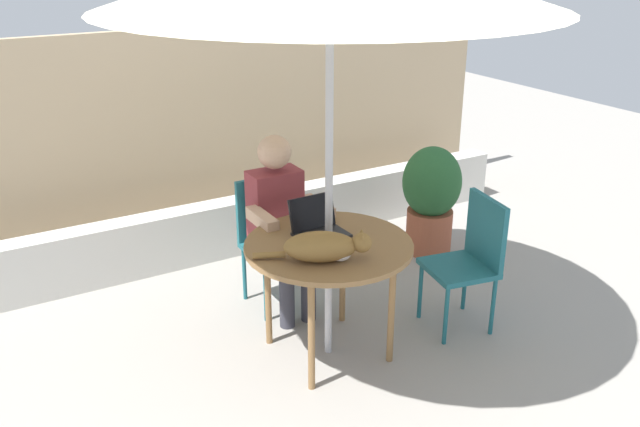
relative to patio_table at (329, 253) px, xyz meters
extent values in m
plane|color=gray|center=(0.00, 0.00, -0.68)|extent=(14.00, 14.00, 0.00)
cube|color=tan|center=(0.00, 2.29, 0.18)|extent=(5.97, 0.08, 1.72)
cube|color=beige|center=(0.00, 1.62, -0.45)|extent=(5.38, 0.20, 0.45)
cylinder|color=olive|center=(0.00, 0.00, 0.05)|extent=(0.99, 0.99, 0.03)
cylinder|color=olive|center=(0.27, 0.27, -0.32)|extent=(0.04, 0.04, 0.71)
cylinder|color=olive|center=(-0.27, 0.27, -0.32)|extent=(0.04, 0.04, 0.71)
cylinder|color=olive|center=(-0.27, -0.27, -0.32)|extent=(0.04, 0.04, 0.71)
cylinder|color=olive|center=(0.27, -0.27, -0.32)|extent=(0.04, 0.04, 0.71)
cylinder|color=#B7B7BC|center=(0.00, 0.00, 0.43)|extent=(0.04, 0.04, 2.21)
cube|color=#1E606B|center=(0.00, 0.69, -0.25)|extent=(0.40, 0.40, 0.04)
cube|color=#1E606B|center=(0.00, 0.87, -0.02)|extent=(0.40, 0.04, 0.44)
cylinder|color=#1E606B|center=(0.17, 0.86, -0.47)|extent=(0.03, 0.03, 0.40)
cylinder|color=#1E606B|center=(-0.17, 0.86, -0.47)|extent=(0.03, 0.03, 0.40)
cylinder|color=#1E606B|center=(-0.17, 0.52, -0.47)|extent=(0.03, 0.03, 0.40)
cylinder|color=#1E606B|center=(0.17, 0.52, -0.47)|extent=(0.03, 0.03, 0.40)
cube|color=#1E606B|center=(0.87, -0.16, -0.25)|extent=(0.47, 0.47, 0.04)
cube|color=#1E606B|center=(1.05, -0.19, -0.02)|extent=(0.11, 0.40, 0.44)
cylinder|color=#1E606B|center=(1.01, -0.36, -0.47)|extent=(0.03, 0.03, 0.40)
cylinder|color=#1E606B|center=(1.07, -0.02, -0.47)|extent=(0.03, 0.03, 0.40)
cylinder|color=#1E606B|center=(0.74, 0.04, -0.47)|extent=(0.03, 0.03, 0.40)
cylinder|color=#1E606B|center=(0.68, -0.30, -0.47)|extent=(0.03, 0.03, 0.40)
cube|color=maroon|center=(0.00, 0.69, 0.03)|extent=(0.34, 0.20, 0.54)
sphere|color=#DBAD89|center=(0.00, 0.68, 0.43)|extent=(0.22, 0.22, 0.22)
cube|color=#383842|center=(-0.08, 0.54, -0.19)|extent=(0.12, 0.30, 0.12)
cylinder|color=#383842|center=(-0.08, 0.39, -0.46)|extent=(0.10, 0.10, 0.44)
cube|color=#383842|center=(0.08, 0.54, -0.19)|extent=(0.12, 0.30, 0.12)
cylinder|color=#383842|center=(0.08, 0.39, -0.46)|extent=(0.10, 0.10, 0.44)
cube|color=#DBAD89|center=(-0.20, 0.47, 0.08)|extent=(0.08, 0.32, 0.08)
cube|color=#DBAD89|center=(0.20, 0.47, 0.08)|extent=(0.08, 0.32, 0.08)
cube|color=black|center=(0.01, 0.11, 0.07)|extent=(0.31, 0.23, 0.02)
cube|color=black|center=(0.01, 0.21, 0.18)|extent=(0.30, 0.07, 0.20)
cube|color=black|center=(0.01, 0.22, 0.18)|extent=(0.30, 0.06, 0.20)
ellipsoid|color=olive|center=(-0.16, -0.17, 0.15)|extent=(0.44, 0.35, 0.17)
sphere|color=olive|center=(0.04, -0.28, 0.17)|extent=(0.11, 0.11, 0.11)
ellipsoid|color=white|center=(-0.06, -0.23, 0.11)|extent=(0.16, 0.16, 0.09)
cylinder|color=olive|center=(-0.39, -0.02, 0.09)|extent=(0.18, 0.12, 0.04)
cone|color=olive|center=(0.03, -0.31, 0.22)|extent=(0.04, 0.04, 0.03)
cone|color=olive|center=(0.06, -0.25, 0.22)|extent=(0.04, 0.04, 0.03)
cylinder|color=#9E5138|center=(1.45, 0.84, -0.50)|extent=(0.37, 0.37, 0.35)
ellipsoid|color=#26592D|center=(1.45, 0.84, -0.08)|extent=(0.47, 0.47, 0.57)
camera|label=1|loc=(-1.85, -3.07, 1.72)|focal=38.22mm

